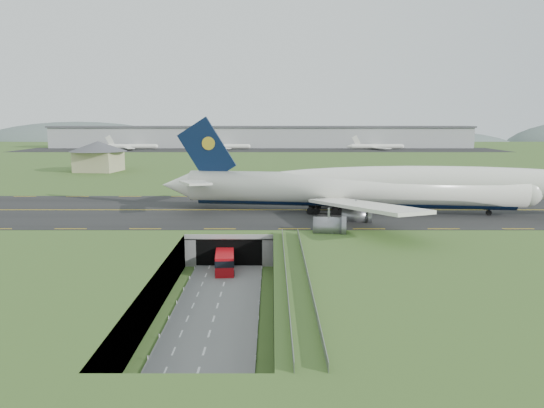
{
  "coord_description": "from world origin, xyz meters",
  "views": [
    {
      "loc": [
        7.81,
        -85.24,
        26.52
      ],
      "look_at": [
        7.78,
        20.0,
        9.61
      ],
      "focal_mm": 35.0,
      "sensor_mm": 36.0,
      "label": 1
    }
  ],
  "objects": [
    {
      "name": "guideway",
      "position": [
        11.0,
        -19.11,
        5.32
      ],
      "size": [
        3.0,
        53.0,
        7.05
      ],
      "color": "#A8A8A3",
      "rests_on": "ground"
    },
    {
      "name": "trench_road",
      "position": [
        0.0,
        -7.5,
        0.1
      ],
      "size": [
        12.0,
        75.0,
        0.2
      ],
      "primitive_type": "cube",
      "color": "slate",
      "rests_on": "ground"
    },
    {
      "name": "shuttle_tram",
      "position": [
        -0.47,
        4.37,
        1.89
      ],
      "size": [
        3.85,
        8.76,
        3.46
      ],
      "rotation": [
        0.0,
        0.0,
        0.08
      ],
      "color": "#AB0B11",
      "rests_on": "ground"
    },
    {
      "name": "tunnel_portal",
      "position": [
        0.0,
        16.71,
        3.33
      ],
      "size": [
        17.0,
        22.3,
        6.0
      ],
      "color": "gray",
      "rests_on": "ground"
    },
    {
      "name": "airfield_deck",
      "position": [
        0.0,
        0.0,
        3.0
      ],
      "size": [
        800.0,
        800.0,
        6.0
      ],
      "primitive_type": "cube",
      "color": "gray",
      "rests_on": "ground"
    },
    {
      "name": "service_building",
      "position": [
        -60.4,
        122.9,
        13.11
      ],
      "size": [
        24.69,
        24.69,
        12.0
      ],
      "rotation": [
        0.0,
        0.0,
        -0.13
      ],
      "color": "tan",
      "rests_on": "ground"
    },
    {
      "name": "taxiway",
      "position": [
        0.0,
        33.0,
        6.09
      ],
      "size": [
        800.0,
        44.0,
        0.18
      ],
      "primitive_type": "cube",
      "color": "black",
      "rests_on": "airfield_deck"
    },
    {
      "name": "jumbo_jet",
      "position": [
        32.79,
        28.88,
        11.86
      ],
      "size": [
        104.61,
        64.96,
        21.69
      ],
      "rotation": [
        0.0,
        0.0,
        -0.14
      ],
      "color": "white",
      "rests_on": "ground"
    },
    {
      "name": "distant_hills",
      "position": [
        64.38,
        430.0,
        -4.0
      ],
      "size": [
        700.0,
        91.0,
        60.0
      ],
      "color": "#50605B",
      "rests_on": "ground"
    },
    {
      "name": "cargo_terminal",
      "position": [
        -0.11,
        299.41,
        13.96
      ],
      "size": [
        320.0,
        67.0,
        15.6
      ],
      "color": "#B2B2B2",
      "rests_on": "ground"
    },
    {
      "name": "ground",
      "position": [
        0.0,
        0.0,
        0.0
      ],
      "size": [
        900.0,
        900.0,
        0.0
      ],
      "primitive_type": "plane",
      "color": "#3F6026",
      "rests_on": "ground"
    }
  ]
}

